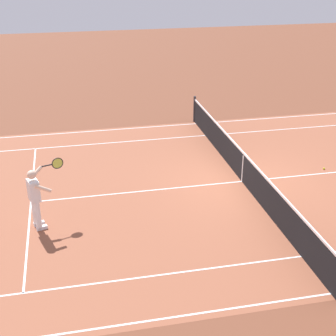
# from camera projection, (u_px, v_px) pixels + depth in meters

# --- Properties ---
(ground_plane) EXTENTS (60.00, 60.00, 0.00)m
(ground_plane) POSITION_uv_depth(u_px,v_px,m) (242.00, 181.00, 15.25)
(ground_plane) COLOR brown
(court_slab) EXTENTS (24.20, 11.40, 0.00)m
(court_slab) POSITION_uv_depth(u_px,v_px,m) (242.00, 181.00, 15.25)
(court_slab) COLOR #935138
(court_slab) RESTS_ON ground_plane
(court_line_markings) EXTENTS (23.85, 11.05, 0.01)m
(court_line_markings) POSITION_uv_depth(u_px,v_px,m) (242.00, 181.00, 15.25)
(court_line_markings) COLOR white
(court_line_markings) RESTS_ON ground_plane
(tennis_net) EXTENTS (0.10, 11.70, 1.08)m
(tennis_net) POSITION_uv_depth(u_px,v_px,m) (243.00, 167.00, 15.04)
(tennis_net) COLOR #2D2D33
(tennis_net) RESTS_ON ground_plane
(tennis_player_near) EXTENTS (0.96, 0.88, 1.70)m
(tennis_player_near) POSITION_uv_depth(u_px,v_px,m) (36.00, 196.00, 12.41)
(tennis_player_near) COLOR white
(tennis_player_near) RESTS_ON ground_plane
(tennis_ball) EXTENTS (0.07, 0.07, 0.07)m
(tennis_ball) POSITION_uv_depth(u_px,v_px,m) (324.00, 169.00, 16.04)
(tennis_ball) COLOR #CCE01E
(tennis_ball) RESTS_ON ground_plane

